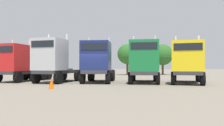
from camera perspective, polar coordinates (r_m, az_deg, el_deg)
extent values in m
plane|color=gray|center=(18.70, -4.73, -5.43)|extent=(200.00, 200.00, 0.00)
cube|color=#333338|center=(24.33, -21.29, -2.17)|extent=(2.71, 6.53, 0.30)
cube|color=red|center=(22.74, -24.21, 1.23)|extent=(2.59, 2.57, 2.46)
cube|color=black|center=(21.84, -26.18, 3.17)|extent=(2.10, 0.21, 0.55)
cylinder|color=silver|center=(23.26, -20.31, 1.90)|extent=(0.19, 0.19, 3.06)
cylinder|color=silver|center=(24.39, -23.98, 1.80)|extent=(0.19, 0.19, 3.06)
cylinder|color=#333338|center=(25.47, -19.45, -1.64)|extent=(1.19, 1.19, 0.12)
cylinder|color=black|center=(21.69, -22.77, -3.40)|extent=(0.43, 1.03, 1.00)
cylinder|color=black|center=(25.05, -17.13, -3.07)|extent=(0.43, 1.03, 1.00)
cylinder|color=black|center=(26.27, -21.23, -2.94)|extent=(0.43, 1.03, 1.00)
cylinder|color=black|center=(26.00, -15.86, -2.99)|extent=(0.43, 1.03, 1.00)
cylinder|color=black|center=(27.17, -19.88, -2.87)|extent=(0.43, 1.03, 1.00)
cube|color=#333338|center=(21.89, -12.92, -2.12)|extent=(2.89, 6.29, 0.30)
cube|color=#B7BABF|center=(20.29, -15.50, 2.06)|extent=(2.65, 2.58, 2.73)
cube|color=black|center=(19.37, -17.34, 4.69)|extent=(2.09, 0.28, 0.55)
cylinder|color=silver|center=(20.97, -11.40, 2.77)|extent=(0.20, 0.20, 3.33)
cylinder|color=silver|center=(21.92, -15.80, 2.63)|extent=(0.20, 0.20, 3.33)
cylinder|color=#333338|center=(23.06, -11.29, -1.54)|extent=(1.22, 1.22, 0.12)
cylinder|color=black|center=(19.34, -13.47, -3.63)|extent=(0.48, 1.13, 1.10)
cylinder|color=black|center=(20.52, -18.81, -3.44)|extent=(0.48, 1.13, 1.10)
cylinder|color=black|center=(22.69, -8.71, -3.22)|extent=(0.48, 1.13, 1.10)
cylinder|color=black|center=(23.70, -13.54, -3.10)|extent=(0.48, 1.13, 1.10)
cylinder|color=black|center=(23.69, -7.58, -3.12)|extent=(0.48, 1.13, 1.10)
cylinder|color=black|center=(24.66, -12.26, -3.01)|extent=(0.48, 1.13, 1.10)
cube|color=#333338|center=(21.18, -3.30, -2.14)|extent=(2.65, 6.05, 0.30)
cube|color=navy|center=(19.56, -4.02, 1.81)|extent=(2.59, 2.78, 2.47)
cube|color=black|center=(18.31, -4.69, 4.21)|extent=(2.10, 0.20, 0.55)
cylinder|color=silver|center=(20.89, -0.80, 2.46)|extent=(0.19, 0.19, 3.07)
cylinder|color=silver|center=(21.17, -5.92, 2.43)|extent=(0.19, 0.19, 3.07)
cylinder|color=#333338|center=(22.46, -2.81, -1.52)|extent=(1.18, 1.18, 0.12)
cylinder|color=black|center=(18.82, -1.01, -3.70)|extent=(0.43, 1.14, 1.11)
cylinder|color=black|center=(19.19, -7.56, -3.64)|extent=(0.43, 1.14, 1.11)
cylinder|color=black|center=(22.40, 0.00, -3.23)|extent=(0.43, 1.14, 1.11)
cylinder|color=black|center=(22.70, -5.54, -3.20)|extent=(0.43, 1.14, 1.11)
cylinder|color=black|center=(23.49, 0.25, -3.12)|extent=(0.43, 1.14, 1.11)
cylinder|color=black|center=(23.79, -5.05, -3.09)|extent=(0.43, 1.14, 1.11)
cube|color=#333338|center=(21.00, 8.19, -2.36)|extent=(2.32, 6.36, 0.30)
cube|color=#197238|center=(18.98, 8.14, 1.79)|extent=(2.44, 2.30, 2.56)
cube|color=black|center=(17.89, 8.11, 4.38)|extent=(2.10, 0.08, 0.55)
cylinder|color=silver|center=(20.29, 10.86, 2.48)|extent=(0.18, 0.18, 3.16)
cylinder|color=silver|center=(20.30, 5.48, 2.47)|extent=(0.18, 0.18, 3.16)
cylinder|color=#333338|center=(22.39, 8.22, -1.72)|extent=(1.12, 1.12, 0.12)
cylinder|color=black|center=(18.59, 11.54, -3.84)|extent=(0.37, 1.04, 1.03)
cylinder|color=black|center=(18.61, 4.75, -3.85)|extent=(0.37, 1.04, 1.03)
cylinder|color=black|center=(22.60, 11.02, -3.30)|extent=(0.37, 1.04, 1.03)
cylinder|color=black|center=(22.61, 5.43, -3.31)|extent=(0.37, 1.04, 1.03)
cylinder|color=black|center=(23.69, 10.90, -3.18)|extent=(0.37, 1.04, 1.03)
cylinder|color=black|center=(23.71, 5.57, -3.19)|extent=(0.37, 1.04, 1.03)
cube|color=#333338|center=(21.08, 18.51, -2.26)|extent=(2.97, 6.50, 0.30)
cube|color=yellow|center=(19.11, 18.66, 1.64)|extent=(2.67, 2.61, 2.41)
cube|color=black|center=(17.97, 18.77, 3.96)|extent=(2.09, 0.30, 0.55)
cylinder|color=silver|center=(20.49, 21.20, 2.33)|extent=(0.20, 0.20, 3.01)
cylinder|color=silver|center=(20.43, 15.88, 2.32)|extent=(0.20, 0.20, 3.01)
cylinder|color=#333338|center=(22.45, 18.41, -1.63)|extent=(1.23, 1.23, 0.12)
cylinder|color=black|center=(18.73, 22.10, -3.74)|extent=(0.48, 1.09, 1.06)
cylinder|color=black|center=(18.66, 15.34, -3.79)|extent=(0.48, 1.09, 1.06)
cylinder|color=black|center=(22.68, 21.19, -3.22)|extent=(0.48, 1.09, 1.06)
cylinder|color=black|center=(22.62, 15.61, -3.25)|extent=(0.48, 1.09, 1.06)
cylinder|color=black|center=(23.78, 20.99, -3.11)|extent=(0.48, 1.09, 1.06)
cylinder|color=black|center=(23.72, 15.67, -3.14)|extent=(0.48, 1.09, 1.06)
cone|color=#F2590C|center=(15.30, -15.21, -5.27)|extent=(0.36, 0.36, 0.62)
cone|color=#F2590C|center=(17.99, -15.13, -4.68)|extent=(0.36, 0.36, 0.57)
cylinder|color=#4C3823|center=(41.55, -4.72, -0.81)|extent=(0.36, 0.36, 2.99)
sphere|color=#286023|center=(41.64, -4.72, 3.09)|extent=(3.33, 3.33, 3.33)
cylinder|color=#4C3823|center=(38.13, 3.95, -1.42)|extent=(0.36, 0.36, 2.18)
sphere|color=#286023|center=(38.18, 3.94, 2.28)|extent=(3.44, 3.44, 3.44)
cylinder|color=#4C3823|center=(40.24, 12.79, -1.48)|extent=(0.36, 0.36, 2.03)
sphere|color=#286023|center=(40.29, 12.78, 2.06)|extent=(3.68, 3.68, 3.68)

